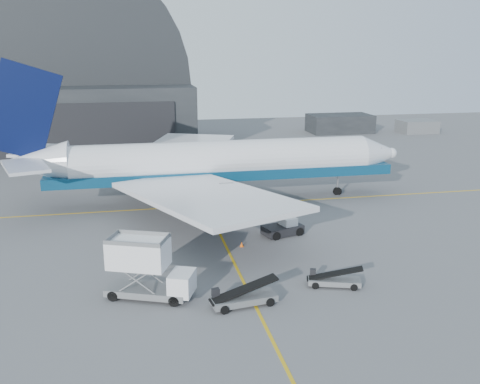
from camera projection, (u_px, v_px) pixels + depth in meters
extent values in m
plane|color=#565659|center=(238.00, 270.00, 46.51)|extent=(200.00, 200.00, 0.00)
cube|color=gold|center=(206.00, 206.00, 65.41)|extent=(80.00, 0.25, 0.02)
cube|color=gold|center=(243.00, 280.00, 44.61)|extent=(0.25, 40.00, 0.02)
cube|color=black|center=(59.00, 116.00, 102.15)|extent=(50.00, 28.00, 12.00)
cube|color=black|center=(49.00, 133.00, 89.09)|extent=(42.00, 0.40, 9.50)
cube|color=black|center=(339.00, 132.00, 121.89)|extent=(14.00, 8.00, 4.00)
cube|color=slate|center=(416.00, 133.00, 121.38)|extent=(8.00, 6.00, 2.80)
cylinder|color=white|center=(223.00, 160.00, 66.07)|extent=(36.52, 4.87, 4.87)
cone|color=white|center=(377.00, 154.00, 70.01)|extent=(4.46, 4.87, 4.87)
sphere|color=white|center=(391.00, 153.00, 70.40)|extent=(1.42, 1.42, 1.42)
cone|color=white|center=(37.00, 163.00, 61.72)|extent=(7.10, 4.87, 4.87)
cube|color=black|center=(369.00, 150.00, 69.62)|extent=(2.64, 2.23, 0.71)
cube|color=navy|center=(223.00, 172.00, 66.48)|extent=(42.61, 4.92, 1.22)
cube|color=white|center=(204.00, 196.00, 54.05)|extent=(18.71, 24.87, 1.48)
cube|color=white|center=(181.00, 151.00, 77.07)|extent=(18.71, 24.87, 1.48)
cube|color=white|center=(25.00, 166.00, 57.14)|extent=(6.21, 8.49, 0.36)
cube|color=white|center=(38.00, 150.00, 65.77)|extent=(6.21, 8.49, 0.36)
cube|color=#070E35|center=(22.00, 111.00, 59.95)|extent=(9.41, 0.51, 11.69)
cylinder|color=gray|center=(227.00, 199.00, 58.90)|extent=(5.28, 2.74, 2.74)
cylinder|color=gray|center=(206.00, 167.00, 74.24)|extent=(5.28, 2.74, 2.74)
cylinder|color=#A5A5AA|center=(338.00, 184.00, 70.01)|extent=(0.28, 0.28, 2.84)
cylinder|color=black|center=(337.00, 191.00, 70.27)|extent=(1.12, 0.36, 1.12)
cylinder|color=black|center=(211.00, 205.00, 63.85)|extent=(1.32, 0.46, 1.32)
cylinder|color=black|center=(204.00, 191.00, 69.99)|extent=(1.32, 0.46, 1.32)
cube|color=slate|center=(148.00, 290.00, 41.43)|extent=(6.82, 4.72, 0.53)
cube|color=silver|center=(182.00, 283.00, 40.73)|extent=(2.48, 2.88, 1.69)
cube|color=black|center=(192.00, 280.00, 40.52)|extent=(0.83, 1.89, 0.95)
cube|color=silver|center=(139.00, 253.00, 40.75)|extent=(5.10, 4.11, 2.11)
cylinder|color=black|center=(174.00, 301.00, 40.00)|extent=(0.90, 0.61, 0.84)
cylinder|color=black|center=(182.00, 288.00, 42.10)|extent=(0.90, 0.61, 0.84)
cylinder|color=black|center=(113.00, 296.00, 40.85)|extent=(0.90, 0.61, 0.84)
cylinder|color=black|center=(124.00, 284.00, 42.95)|extent=(0.90, 0.61, 0.84)
cube|color=black|center=(282.00, 230.00, 55.25)|extent=(4.48, 3.25, 0.90)
cube|color=silver|center=(288.00, 221.00, 55.31)|extent=(1.86, 2.13, 0.90)
cylinder|color=black|center=(299.00, 232.00, 55.06)|extent=(0.97, 0.59, 0.90)
cylinder|color=black|center=(289.00, 226.00, 56.78)|extent=(0.97, 0.59, 0.90)
cylinder|color=black|center=(276.00, 236.00, 53.80)|extent=(0.97, 0.59, 0.90)
cylinder|color=black|center=(266.00, 230.00, 55.52)|extent=(0.97, 0.59, 0.90)
cube|color=slate|center=(244.00, 299.00, 40.13)|extent=(5.14, 2.39, 0.51)
cube|color=black|center=(244.00, 289.00, 39.93)|extent=(5.38, 1.88, 1.44)
cube|color=black|center=(216.00, 293.00, 39.88)|extent=(0.62, 0.53, 0.67)
cylinder|color=black|center=(270.00, 302.00, 40.05)|extent=(0.71, 0.38, 0.67)
cylinder|color=black|center=(262.00, 293.00, 41.48)|extent=(0.71, 0.38, 0.67)
cylinder|color=black|center=(224.00, 310.00, 38.87)|extent=(0.71, 0.38, 0.67)
cylinder|color=black|center=(218.00, 300.00, 40.30)|extent=(0.71, 0.38, 0.67)
cube|color=slate|center=(334.00, 281.00, 43.37)|extent=(4.44, 2.63, 0.43)
cube|color=black|center=(335.00, 274.00, 43.20)|extent=(4.56, 2.25, 1.22)
cube|color=black|center=(313.00, 272.00, 43.92)|extent=(0.57, 0.51, 0.57)
cylinder|color=black|center=(354.00, 287.00, 42.62)|extent=(0.62, 0.40, 0.57)
cylinder|color=black|center=(352.00, 280.00, 43.90)|extent=(0.62, 0.40, 0.57)
cylinder|color=black|center=(315.00, 285.00, 42.92)|extent=(0.62, 0.40, 0.57)
cylinder|color=black|center=(315.00, 279.00, 44.20)|extent=(0.62, 0.40, 0.57)
cube|color=#F85B07|center=(242.00, 246.00, 52.07)|extent=(0.34, 0.34, 0.03)
cone|color=#F85B07|center=(242.00, 244.00, 52.00)|extent=(0.34, 0.34, 0.50)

